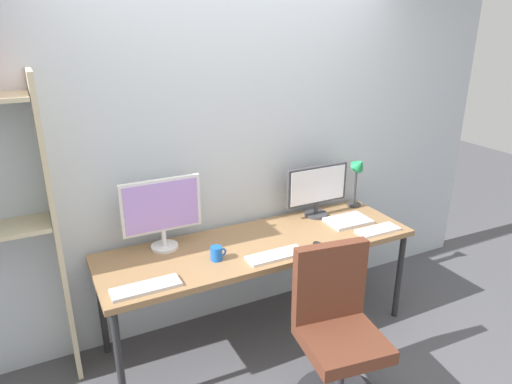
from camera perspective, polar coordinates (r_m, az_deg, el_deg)
The scene contains 12 objects.
wall_back at distance 3.33m, azimuth -2.88°, elevation 5.40°, with size 4.57×0.10×2.60m.
desk at distance 3.20m, azimuth 0.41°, elevation -7.02°, with size 2.17×0.68×0.74m.
office_chair at distance 2.86m, azimuth 9.90°, elevation -18.05°, with size 0.52×0.52×0.99m.
monitor_left at distance 3.05m, azimuth -11.52°, elevation -2.16°, with size 0.52×0.18×0.48m.
monitor_right at distance 3.54m, azimuth 7.51°, elevation 0.44°, with size 0.51×0.18×0.40m.
desk_lamp at distance 3.74m, azimuth 12.47°, elevation 2.36°, with size 0.11×0.16×0.43m.
keyboard_left at distance 2.74m, azimuth -13.39°, elevation -11.37°, with size 0.39×0.13×0.02m, color silver.
keyboard_center at distance 2.99m, azimuth 2.44°, elevation -7.80°, with size 0.38×0.13×0.02m, color silver.
keyboard_right at distance 3.44m, azimuth 14.76°, elevation -4.56°, with size 0.32×0.13×0.02m, color silver.
computer_mouse at distance 3.14m, azimuth 7.65°, elevation -6.44°, with size 0.06×0.10×0.03m, color black.
laptop_closed at distance 3.54m, azimuth 11.26°, elevation -3.49°, with size 0.32×0.22×0.02m, color silver.
coffee_mug at distance 2.95m, azimuth -4.84°, elevation -7.52°, with size 0.11×0.08×0.09m.
Camera 1 is at (-1.30, -1.92, 2.18)m, focal length 32.53 mm.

